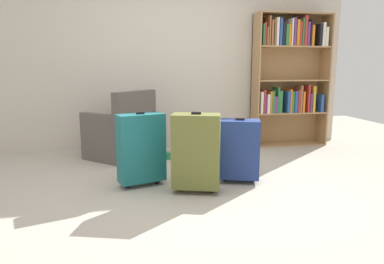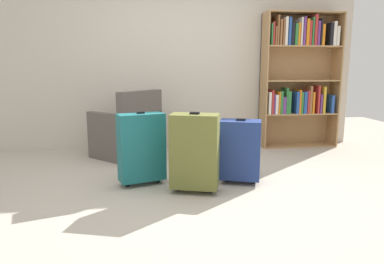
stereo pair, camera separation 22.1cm
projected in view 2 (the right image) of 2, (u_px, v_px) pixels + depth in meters
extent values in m
plane|color=#B2A899|center=(196.00, 192.00, 3.44)|extent=(9.42, 9.42, 0.00)
cube|color=beige|center=(178.00, 60.00, 5.26)|extent=(5.38, 0.10, 2.60)
cube|color=#A87F51|center=(264.00, 81.00, 5.23)|extent=(0.02, 0.34, 1.98)
cube|color=#A87F51|center=(335.00, 81.00, 5.36)|extent=(0.02, 0.34, 1.98)
cube|color=#A87F51|center=(296.00, 81.00, 5.45)|extent=(1.14, 0.02, 1.98)
cube|color=#A87F51|center=(297.00, 145.00, 5.47)|extent=(1.10, 0.32, 0.02)
cube|color=#A87F51|center=(298.00, 113.00, 5.38)|extent=(1.10, 0.32, 0.02)
cube|color=#A87F51|center=(300.00, 80.00, 5.29)|extent=(1.10, 0.32, 0.02)
cube|color=#A87F51|center=(302.00, 47.00, 5.20)|extent=(1.10, 0.32, 0.02)
cube|color=#A87F51|center=(304.00, 13.00, 5.12)|extent=(1.10, 0.32, 0.02)
cube|color=silver|center=(268.00, 103.00, 5.23)|extent=(0.04, 0.19, 0.32)
cube|color=#B22D2D|center=(270.00, 102.00, 5.26)|extent=(0.03, 0.25, 0.35)
cube|color=#66337F|center=(272.00, 104.00, 5.26)|extent=(0.02, 0.22, 0.28)
cube|color=silver|center=(275.00, 104.00, 5.25)|extent=(0.04, 0.21, 0.28)
cube|color=orange|center=(278.00, 103.00, 5.25)|extent=(0.02, 0.20, 0.33)
cube|color=#2D7238|center=(280.00, 102.00, 5.25)|extent=(0.04, 0.19, 0.34)
cube|color=#66337F|center=(282.00, 105.00, 5.27)|extent=(0.04, 0.21, 0.25)
cube|color=#2D7238|center=(285.00, 101.00, 5.27)|extent=(0.02, 0.23, 0.38)
cube|color=#2D7238|center=(287.00, 102.00, 5.28)|extent=(0.04, 0.23, 0.34)
cube|color=#264C99|center=(295.00, 102.00, 5.28)|extent=(0.04, 0.20, 0.33)
cube|color=orange|center=(297.00, 101.00, 5.32)|extent=(0.03, 0.27, 0.35)
cube|color=#2D7238|center=(300.00, 102.00, 5.29)|extent=(0.03, 0.19, 0.32)
cube|color=#264C99|center=(303.00, 102.00, 5.30)|extent=(0.04, 0.20, 0.33)
cube|color=#B22D2D|center=(305.00, 102.00, 5.33)|extent=(0.03, 0.25, 0.34)
cube|color=brown|center=(308.00, 99.00, 5.32)|extent=(0.03, 0.23, 0.41)
cube|color=orange|center=(310.00, 102.00, 5.33)|extent=(0.03, 0.24, 0.32)
cube|color=#B22D2D|center=(316.00, 99.00, 5.31)|extent=(0.03, 0.19, 0.41)
cube|color=#66337F|center=(317.00, 103.00, 5.37)|extent=(0.03, 0.27, 0.29)
cube|color=gold|center=(321.00, 100.00, 5.35)|extent=(0.04, 0.25, 0.40)
cube|color=#264C99|center=(330.00, 104.00, 5.37)|extent=(0.04, 0.23, 0.27)
cube|color=#2D7238|center=(269.00, 35.00, 5.09)|extent=(0.02, 0.26, 0.30)
cube|color=#B22D2D|center=(272.00, 34.00, 5.06)|extent=(0.02, 0.20, 0.32)
cube|color=brown|center=(273.00, 36.00, 5.10)|extent=(0.02, 0.27, 0.26)
cube|color=brown|center=(275.00, 31.00, 5.10)|extent=(0.02, 0.28, 0.41)
cube|color=brown|center=(278.00, 33.00, 5.11)|extent=(0.03, 0.28, 0.35)
cube|color=brown|center=(281.00, 33.00, 5.11)|extent=(0.02, 0.27, 0.36)
cube|color=silver|center=(284.00, 32.00, 5.07)|extent=(0.04, 0.20, 0.39)
cube|color=#264C99|center=(287.00, 32.00, 5.09)|extent=(0.04, 0.23, 0.38)
cube|color=black|center=(290.00, 34.00, 5.11)|extent=(0.04, 0.24, 0.32)
cube|color=#2D7238|center=(294.00, 35.00, 5.09)|extent=(0.04, 0.19, 0.30)
cube|color=orange|center=(296.00, 35.00, 5.13)|extent=(0.03, 0.25, 0.31)
cube|color=silver|center=(299.00, 32.00, 5.13)|extent=(0.02, 0.25, 0.39)
cube|color=#66337F|center=(301.00, 32.00, 5.13)|extent=(0.03, 0.24, 0.39)
cube|color=orange|center=(305.00, 33.00, 5.13)|extent=(0.04, 0.23, 0.37)
cube|color=#B22D2D|center=(307.00, 34.00, 5.14)|extent=(0.03, 0.25, 0.34)
cube|color=#2D7238|center=(310.00, 32.00, 5.14)|extent=(0.02, 0.25, 0.39)
cube|color=#B22D2D|center=(312.00, 31.00, 5.16)|extent=(0.04, 0.27, 0.43)
cube|color=#66337F|center=(316.00, 34.00, 5.13)|extent=(0.03, 0.19, 0.34)
cube|color=black|center=(319.00, 33.00, 5.14)|extent=(0.02, 0.20, 0.37)
cube|color=orange|center=(321.00, 35.00, 5.15)|extent=(0.04, 0.21, 0.30)
cube|color=black|center=(328.00, 35.00, 5.17)|extent=(0.04, 0.23, 0.32)
cube|color=silver|center=(331.00, 34.00, 5.19)|extent=(0.04, 0.25, 0.34)
cube|color=silver|center=(335.00, 36.00, 5.18)|extent=(0.04, 0.21, 0.27)
cube|color=#59514C|center=(126.00, 142.00, 4.79)|extent=(0.99, 0.99, 0.40)
cube|color=gray|center=(125.00, 124.00, 4.75)|extent=(0.77, 0.76, 0.08)
cube|color=#59514C|center=(140.00, 110.00, 4.54)|extent=(0.57, 0.59, 0.50)
cube|color=#59514C|center=(141.00, 117.00, 4.98)|extent=(0.58, 0.55, 0.22)
cube|color=#59514C|center=(107.00, 122.00, 4.50)|extent=(0.58, 0.55, 0.22)
cylinder|color=#1E7F4C|center=(173.00, 155.00, 4.68)|extent=(0.08, 0.08, 0.10)
torus|color=#1E7F4C|center=(177.00, 155.00, 4.69)|extent=(0.06, 0.01, 0.06)
cube|color=brown|center=(195.00, 151.00, 3.39)|extent=(0.51, 0.37, 0.71)
cube|color=black|center=(195.00, 113.00, 3.32)|extent=(0.10, 0.07, 0.02)
cylinder|color=black|center=(179.00, 188.00, 3.48)|extent=(0.06, 0.06, 0.05)
cylinder|color=black|center=(211.00, 190.00, 3.43)|extent=(0.06, 0.06, 0.05)
cube|color=#19666B|center=(142.00, 147.00, 3.61)|extent=(0.50, 0.34, 0.69)
cube|color=black|center=(141.00, 113.00, 3.54)|extent=(0.08, 0.06, 0.02)
cylinder|color=black|center=(127.00, 184.00, 3.60)|extent=(0.06, 0.06, 0.05)
cylinder|color=black|center=(157.00, 180.00, 3.74)|extent=(0.06, 0.06, 0.05)
cube|color=navy|center=(240.00, 150.00, 3.68)|extent=(0.47, 0.37, 0.61)
cube|color=black|center=(241.00, 119.00, 3.62)|extent=(0.10, 0.08, 0.02)
cylinder|color=black|center=(226.00, 179.00, 3.76)|extent=(0.06, 0.06, 0.05)
cylinder|color=black|center=(253.00, 181.00, 3.71)|extent=(0.06, 0.06, 0.05)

